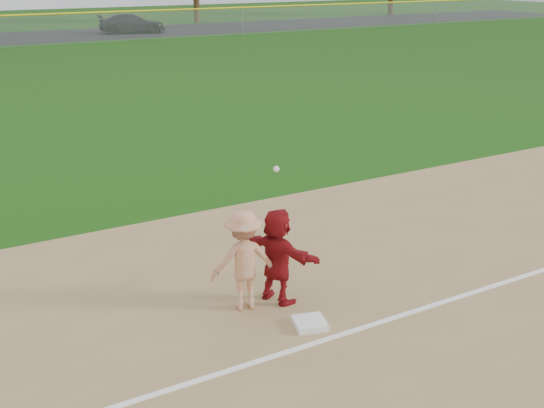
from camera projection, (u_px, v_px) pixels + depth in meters
ground at (321, 310)px, 10.60m from camera, size 160.00×160.00×0.00m
foul_line at (352, 331)px, 9.94m from camera, size 60.00×0.10×0.01m
first_base at (310, 323)px, 10.07m from camera, size 0.57×0.57×0.10m
base_runner at (278, 256)px, 10.62m from camera, size 0.86×1.50×1.55m
car_right at (132, 23)px, 53.24m from camera, size 5.47×3.26×1.49m
first_base_play at (244, 260)px, 10.41m from camera, size 1.14×0.83×2.33m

